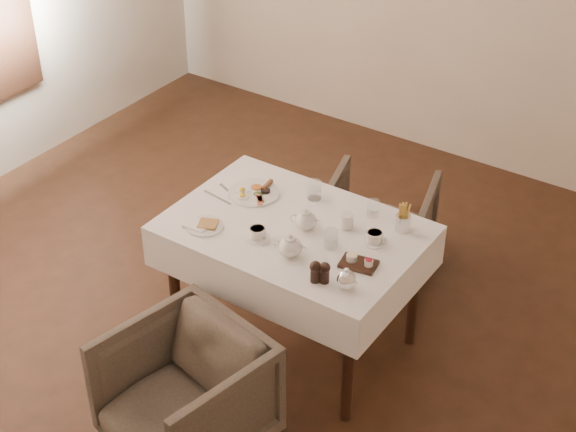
# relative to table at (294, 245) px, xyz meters

# --- Properties ---
(table) EXTENTS (1.28, 0.88, 0.75)m
(table) POSITION_rel_table_xyz_m (0.00, 0.00, 0.00)
(table) COLOR black
(table) RESTS_ON ground
(armchair_near) EXTENTS (0.78, 0.80, 0.62)m
(armchair_near) POSITION_rel_table_xyz_m (-0.02, -0.89, -0.33)
(armchair_near) COLOR #453B33
(armchair_near) RESTS_ON ground
(armchair_far) EXTENTS (0.76, 0.77, 0.57)m
(armchair_far) POSITION_rel_table_xyz_m (0.04, 0.87, -0.35)
(armchair_far) COLOR #453B33
(armchair_far) RESTS_ON ground
(breakfast_plate) EXTENTS (0.28, 0.28, 0.03)m
(breakfast_plate) POSITION_rel_table_xyz_m (-0.35, 0.14, 0.13)
(breakfast_plate) COLOR white
(breakfast_plate) RESTS_ON table
(side_plate) EXTENTS (0.19, 0.19, 0.02)m
(side_plate) POSITION_rel_table_xyz_m (-0.38, -0.26, 0.13)
(side_plate) COLOR white
(side_plate) RESTS_ON table
(teapot_centre) EXTENTS (0.18, 0.16, 0.12)m
(teapot_centre) POSITION_rel_table_xyz_m (0.06, 0.01, 0.18)
(teapot_centre) COLOR white
(teapot_centre) RESTS_ON table
(teapot_front) EXTENTS (0.19, 0.17, 0.13)m
(teapot_front) POSITION_rel_table_xyz_m (0.12, -0.22, 0.18)
(teapot_front) COLOR white
(teapot_front) RESTS_ON table
(creamer) EXTENTS (0.08, 0.08, 0.08)m
(creamer) POSITION_rel_table_xyz_m (0.22, 0.14, 0.16)
(creamer) COLOR white
(creamer) RESTS_ON table
(teacup_near) EXTENTS (0.13, 0.13, 0.06)m
(teacup_near) POSITION_rel_table_xyz_m (-0.09, -0.19, 0.14)
(teacup_near) COLOR white
(teacup_near) RESTS_ON table
(teacup_far) EXTENTS (0.12, 0.12, 0.06)m
(teacup_far) POSITION_rel_table_xyz_m (0.40, 0.11, 0.14)
(teacup_far) COLOR white
(teacup_far) RESTS_ON table
(glass_left) EXTENTS (0.07, 0.07, 0.10)m
(glass_left) POSITION_rel_table_xyz_m (-0.06, 0.28, 0.17)
(glass_left) COLOR silver
(glass_left) RESTS_ON table
(glass_mid) EXTENTS (0.08, 0.08, 0.10)m
(glass_mid) POSITION_rel_table_xyz_m (0.25, -0.04, 0.17)
(glass_mid) COLOR silver
(glass_mid) RESTS_ON table
(glass_right) EXTENTS (0.08, 0.08, 0.09)m
(glass_right) POSITION_rel_table_xyz_m (0.28, 0.31, 0.16)
(glass_right) COLOR silver
(glass_right) RESTS_ON table
(condiment_board) EXTENTS (0.19, 0.15, 0.04)m
(condiment_board) POSITION_rel_table_xyz_m (0.43, -0.09, 0.13)
(condiment_board) COLOR black
(condiment_board) RESTS_ON table
(pepper_mill_left) EXTENTS (0.06, 0.06, 0.11)m
(pepper_mill_left) POSITION_rel_table_xyz_m (0.33, -0.31, 0.17)
(pepper_mill_left) COLOR black
(pepper_mill_left) RESTS_ON table
(pepper_mill_right) EXTENTS (0.07, 0.07, 0.11)m
(pepper_mill_right) POSITION_rel_table_xyz_m (0.37, -0.29, 0.17)
(pepper_mill_right) COLOR black
(pepper_mill_right) RESTS_ON table
(silver_pot) EXTENTS (0.12, 0.11, 0.12)m
(silver_pot) POSITION_rel_table_xyz_m (0.47, -0.28, 0.18)
(silver_pot) COLOR white
(silver_pot) RESTS_ON table
(fries_cup) EXTENTS (0.08, 0.08, 0.16)m
(fries_cup) POSITION_rel_table_xyz_m (0.47, 0.28, 0.19)
(fries_cup) COLOR silver
(fries_cup) RESTS_ON table
(cutlery_fork) EXTENTS (0.20, 0.10, 0.00)m
(cutlery_fork) POSITION_rel_table_xyz_m (-0.46, 0.07, 0.12)
(cutlery_fork) COLOR silver
(cutlery_fork) RESTS_ON table
(cutlery_knife) EXTENTS (0.20, 0.04, 0.00)m
(cutlery_knife) POSITION_rel_table_xyz_m (-0.49, -0.00, 0.12)
(cutlery_knife) COLOR silver
(cutlery_knife) RESTS_ON table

